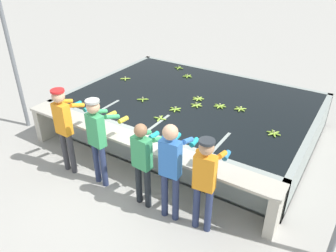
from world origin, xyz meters
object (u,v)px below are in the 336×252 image
at_px(banana_bunch_floating_8, 125,79).
at_px(support_post_left, 14,63).
at_px(worker_2, 143,158).
at_px(banana_bunch_floating_1, 187,76).
at_px(banana_bunch_floating_7, 240,109).
at_px(banana_bunch_floating_4, 179,68).
at_px(knife_0, 146,146).
at_px(banana_bunch_floating_5, 143,99).
at_px(banana_bunch_floating_0, 220,106).
at_px(banana_bunch_floating_6, 175,109).
at_px(banana_bunch_floating_2, 274,133).
at_px(banana_bunch_floating_10, 196,105).
at_px(worker_1, 98,134).
at_px(worker_0, 65,123).
at_px(banana_bunch_floating_9, 198,99).
at_px(banana_bunch_floating_3, 160,118).
at_px(worker_3, 171,164).
at_px(worker_4, 205,177).

bearing_deg(banana_bunch_floating_8, support_post_left, -124.21).
distance_m(worker_2, banana_bunch_floating_1, 4.05).
bearing_deg(banana_bunch_floating_7, worker_2, -102.16).
xyz_separation_m(banana_bunch_floating_4, knife_0, (1.60, -3.82, -0.01)).
height_order(banana_bunch_floating_5, banana_bunch_floating_7, same).
bearing_deg(banana_bunch_floating_0, banana_bunch_floating_6, -138.39).
bearing_deg(banana_bunch_floating_5, banana_bunch_floating_2, 1.94).
bearing_deg(banana_bunch_floating_10, worker_1, -106.55).
xyz_separation_m(banana_bunch_floating_8, knife_0, (2.36, -2.34, -0.01)).
bearing_deg(support_post_left, banana_bunch_floating_6, 20.21).
relative_size(banana_bunch_floating_2, banana_bunch_floating_6, 1.00).
relative_size(banana_bunch_floating_0, banana_bunch_floating_4, 1.00).
xyz_separation_m(banana_bunch_floating_4, banana_bunch_floating_5, (0.40, -2.28, 0.00)).
bearing_deg(banana_bunch_floating_1, banana_bunch_floating_7, -29.72).
height_order(worker_0, banana_bunch_floating_5, worker_0).
height_order(banana_bunch_floating_4, knife_0, banana_bunch_floating_4).
distance_m(worker_0, banana_bunch_floating_6, 2.32).
bearing_deg(support_post_left, worker_1, -11.82).
xyz_separation_m(worker_2, knife_0, (-0.28, 0.44, -0.10)).
distance_m(worker_2, banana_bunch_floating_9, 2.73).
xyz_separation_m(banana_bunch_floating_5, banana_bunch_floating_9, (1.05, 0.72, -0.00)).
height_order(banana_bunch_floating_2, banana_bunch_floating_6, same).
height_order(banana_bunch_floating_3, banana_bunch_floating_6, same).
bearing_deg(banana_bunch_floating_6, banana_bunch_floating_0, 41.61).
relative_size(worker_0, banana_bunch_floating_10, 6.17).
bearing_deg(banana_bunch_floating_10, worker_2, -82.82).
distance_m(worker_2, banana_bunch_floating_0, 2.62).
relative_size(banana_bunch_floating_6, banana_bunch_floating_10, 1.00).
distance_m(banana_bunch_floating_4, banana_bunch_floating_9, 2.13).
height_order(banana_bunch_floating_4, banana_bunch_floating_10, same).
bearing_deg(banana_bunch_floating_6, banana_bunch_floating_3, -94.78).
bearing_deg(banana_bunch_floating_2, support_post_left, -165.77).
bearing_deg(worker_0, banana_bunch_floating_9, 63.38).
distance_m(worker_0, banana_bunch_floating_9, 3.05).
distance_m(banana_bunch_floating_0, banana_bunch_floating_8, 2.80).
distance_m(worker_3, banana_bunch_floating_5, 2.86).
relative_size(banana_bunch_floating_5, banana_bunch_floating_9, 0.89).
relative_size(worker_3, banana_bunch_floating_2, 6.20).
bearing_deg(banana_bunch_floating_5, worker_3, -44.70).
distance_m(banana_bunch_floating_3, banana_bunch_floating_7, 1.78).
distance_m(worker_2, worker_3, 0.56).
distance_m(worker_0, banana_bunch_floating_7, 3.63).
bearing_deg(worker_2, banana_bunch_floating_8, 133.53).
height_order(banana_bunch_floating_4, support_post_left, support_post_left).
distance_m(worker_1, banana_bunch_floating_8, 3.22).
distance_m(worker_4, banana_bunch_floating_9, 3.07).
xyz_separation_m(worker_1, banana_bunch_floating_2, (2.50, 2.06, -0.21)).
height_order(banana_bunch_floating_6, knife_0, banana_bunch_floating_6).
bearing_deg(worker_0, banana_bunch_floating_5, 81.25).
height_order(worker_1, banana_bunch_floating_6, worker_1).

